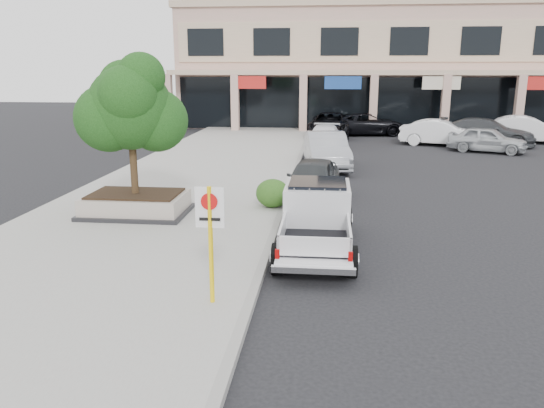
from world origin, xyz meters
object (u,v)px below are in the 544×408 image
at_px(curb_car_c, 324,137).
at_px(lot_car_b, 440,133).
at_px(curb_car_d, 330,125).
at_px(lot_car_c, 486,132).
at_px(lot_car_f, 526,129).
at_px(planter_tree, 136,108).
at_px(lot_car_d, 367,124).
at_px(curb_car_b, 326,150).
at_px(planter, 136,204).
at_px(pickup_truck, 316,220).
at_px(lot_car_a, 487,140).
at_px(curb_car_a, 313,179).
at_px(no_parking_sign, 210,229).
at_px(lot_car_e, 443,131).

distance_m(curb_car_c, lot_car_b, 7.30).
distance_m(curb_car_d, lot_car_c, 10.05).
relative_size(curb_car_c, lot_car_f, 0.91).
relative_size(planter_tree, lot_car_d, 0.72).
xyz_separation_m(curb_car_b, curb_car_c, (-0.17, 6.23, -0.17)).
distance_m(planter, pickup_truck, 6.16).
bearing_deg(lot_car_f, lot_car_a, 153.63).
height_order(curb_car_a, lot_car_a, curb_car_a).
height_order(planter, curb_car_b, curb_car_b).
bearing_deg(curb_car_b, planter_tree, -129.01).
bearing_deg(curb_car_b, lot_car_c, 34.80).
xyz_separation_m(planter_tree, curb_car_c, (5.51, 15.48, -2.74)).
distance_m(planter, no_parking_sign, 7.24).
relative_size(planter_tree, lot_car_f, 0.79).
xyz_separation_m(curb_car_b, lot_car_a, (8.91, 5.86, -0.12)).
bearing_deg(no_parking_sign, curb_car_c, 85.01).
distance_m(lot_car_c, lot_car_f, 3.23).
bearing_deg(planter, curb_car_d, 74.45).
bearing_deg(planter, curb_car_a, 31.36).
height_order(lot_car_a, lot_car_d, lot_car_d).
xyz_separation_m(planter, no_parking_sign, (3.75, -6.09, 1.16)).
bearing_deg(curb_car_c, lot_car_e, 26.65).
xyz_separation_m(no_parking_sign, curb_car_d, (2.21, 27.49, -0.81)).
relative_size(lot_car_a, lot_car_d, 0.76).
distance_m(curb_car_a, curb_car_d, 18.14).
distance_m(planter_tree, lot_car_d, 24.15).
distance_m(curb_car_b, lot_car_d, 13.52).
distance_m(no_parking_sign, lot_car_b, 25.47).
bearing_deg(lot_car_d, curb_car_a, 162.79).
height_order(lot_car_d, lot_car_f, lot_car_f).
height_order(planter_tree, curb_car_c, planter_tree).
distance_m(curb_car_c, lot_car_a, 9.09).
xyz_separation_m(planter_tree, lot_car_b, (12.49, 17.62, -2.63)).
distance_m(pickup_truck, lot_car_a, 19.86).
distance_m(curb_car_b, lot_car_b, 10.80).
bearing_deg(curb_car_c, lot_car_b, 20.77).
distance_m(lot_car_d, lot_car_f, 10.20).
distance_m(planter_tree, lot_car_e, 22.78).
distance_m(pickup_truck, lot_car_e, 22.41).
distance_m(lot_car_b, lot_car_d, 6.34).
bearing_deg(lot_car_f, pickup_truck, 162.93).
distance_m(curb_car_b, lot_car_f, 16.20).
distance_m(lot_car_a, lot_car_f, 5.70).
relative_size(no_parking_sign, curb_car_c, 0.50).
relative_size(lot_car_c, lot_car_f, 1.11).
xyz_separation_m(pickup_truck, lot_car_f, (12.67, 22.10, 0.02)).
distance_m(no_parking_sign, curb_car_b, 15.64).
bearing_deg(planter, planter_tree, 48.97).
distance_m(curb_car_c, lot_car_e, 8.01).
xyz_separation_m(curb_car_b, lot_car_f, (12.51, 10.29, -0.00)).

